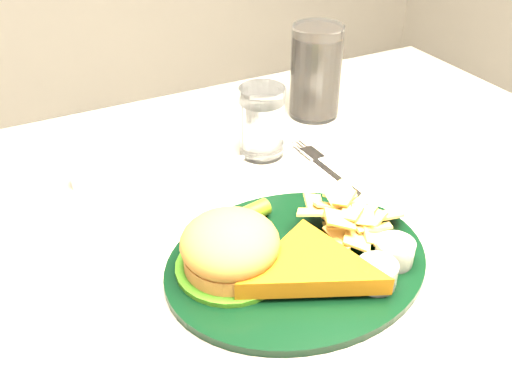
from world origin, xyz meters
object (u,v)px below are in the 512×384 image
water_glass (262,122)px  fork_napkin (336,178)px  cola_glass (316,72)px  dinner_plate (298,241)px

water_glass → fork_napkin: 0.14m
water_glass → cola_glass: (0.14, 0.08, 0.02)m
water_glass → cola_glass: bearing=28.9°
cola_glass → fork_napkin: cola_glass is taller
fork_napkin → cola_glass: bearing=64.2°
cola_glass → fork_napkin: (-0.08, -0.20, -0.07)m
dinner_plate → cola_glass: (0.22, 0.32, 0.04)m
water_glass → cola_glass: size_ratio=0.70×
dinner_plate → water_glass: size_ratio=2.88×
dinner_plate → water_glass: water_glass is taller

